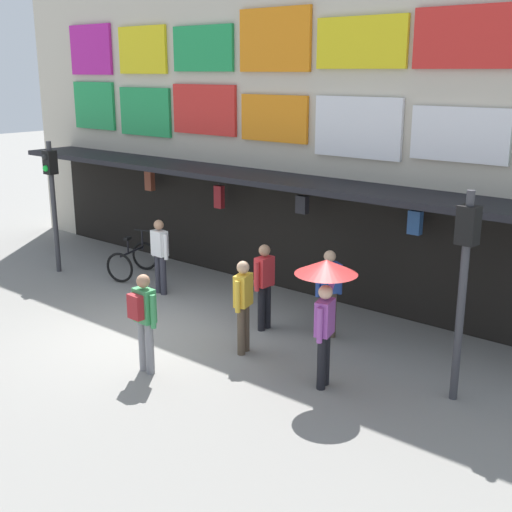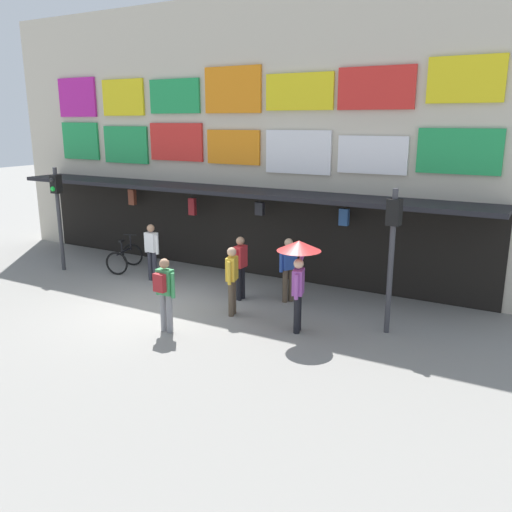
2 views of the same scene
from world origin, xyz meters
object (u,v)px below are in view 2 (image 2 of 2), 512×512
object	(u,v)px
traffic_light_far	(393,238)
pedestrian_in_purple	(240,264)
traffic_light_near	(57,202)
pedestrian_in_red	(165,290)
pedestrian_in_green	(288,266)
pedestrian_in_white	(152,249)
bicycle_parked	(125,258)
pedestrian_in_yellow	(232,277)
pedestrian_with_umbrella	(299,260)

from	to	relation	value
traffic_light_far	pedestrian_in_purple	bearing A→B (deg)	175.46
traffic_light_near	pedestrian_in_purple	world-z (taller)	traffic_light_near
pedestrian_in_red	pedestrian_in_green	distance (m)	3.48
traffic_light_near	pedestrian_in_green	distance (m)	7.62
pedestrian_in_red	pedestrian_in_green	bearing A→B (deg)	65.15
pedestrian_in_white	pedestrian_in_green	bearing A→B (deg)	3.77
traffic_light_far	bicycle_parked	bearing A→B (deg)	173.83
pedestrian_in_yellow	pedestrian_in_purple	distance (m)	1.17
bicycle_parked	pedestrian_in_white	distance (m)	1.67
pedestrian_in_yellow	pedestrian_in_green	xyz separation A→B (m)	(0.75, 1.53, 0.00)
traffic_light_near	traffic_light_far	world-z (taller)	same
traffic_light_far	pedestrian_in_white	size ratio (longest dim) A/B	1.90
pedestrian_in_green	bicycle_parked	bearing A→B (deg)	178.27
pedestrian_in_white	traffic_light_near	bearing A→B (deg)	-171.30
pedestrian_in_green	pedestrian_in_purple	bearing A→B (deg)	-159.38
pedestrian_in_red	pedestrian_in_green	world-z (taller)	same
traffic_light_far	pedestrian_in_white	distance (m)	7.20
pedestrian_in_yellow	pedestrian_in_green	size ratio (longest dim) A/B	1.00
traffic_light_near	pedestrian_in_white	world-z (taller)	traffic_light_near
pedestrian_in_red	pedestrian_with_umbrella	distance (m)	2.99
traffic_light_far	pedestrian_in_purple	world-z (taller)	traffic_light_far
pedestrian_with_umbrella	pedestrian_in_purple	world-z (taller)	pedestrian_with_umbrella
traffic_light_near	pedestrian_in_green	world-z (taller)	traffic_light_near
pedestrian_in_white	pedestrian_in_red	world-z (taller)	same
traffic_light_near	pedestrian_in_yellow	world-z (taller)	traffic_light_near
pedestrian_in_purple	traffic_light_far	bearing A→B (deg)	-4.54
bicycle_parked	pedestrian_in_green	world-z (taller)	pedestrian_in_green
traffic_light_far	pedestrian_with_umbrella	xyz separation A→B (m)	(-1.74, -0.95, -0.50)
traffic_light_far	pedestrian_in_purple	size ratio (longest dim) A/B	1.90
pedestrian_with_umbrella	pedestrian_in_purple	bearing A→B (deg)	150.41
traffic_light_near	pedestrian_in_purple	size ratio (longest dim) A/B	1.90
pedestrian_with_umbrella	bicycle_parked	bearing A→B (deg)	164.62
pedestrian_in_purple	bicycle_parked	bearing A→B (deg)	172.42
pedestrian_in_white	pedestrian_in_red	distance (m)	4.02
traffic_light_near	bicycle_parked	world-z (taller)	traffic_light_near
pedestrian_in_white	pedestrian_in_red	size ratio (longest dim) A/B	1.00
pedestrian_in_red	pedestrian_in_green	xyz separation A→B (m)	(1.46, 3.16, -0.04)
traffic_light_far	pedestrian_in_yellow	bearing A→B (deg)	-167.76
pedestrian_in_green	pedestrian_with_umbrella	bearing A→B (deg)	-57.91
pedestrian_in_purple	pedestrian_in_green	bearing A→B (deg)	20.62
pedestrian_with_umbrella	pedestrian_in_purple	distance (m)	2.67
pedestrian_in_red	pedestrian_in_purple	world-z (taller)	same
traffic_light_near	pedestrian_with_umbrella	distance (m)	8.63
traffic_light_near	pedestrian_in_white	distance (m)	3.47
traffic_light_far	bicycle_parked	size ratio (longest dim) A/B	2.42
pedestrian_with_umbrella	pedestrian_in_green	bearing A→B (deg)	122.09
pedestrian_in_yellow	pedestrian_in_purple	bearing A→B (deg)	111.12
pedestrian_in_white	pedestrian_in_purple	world-z (taller)	same
traffic_light_far	pedestrian_in_white	bearing A→B (deg)	176.18
traffic_light_near	pedestrian_in_yellow	size ratio (longest dim) A/B	1.90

